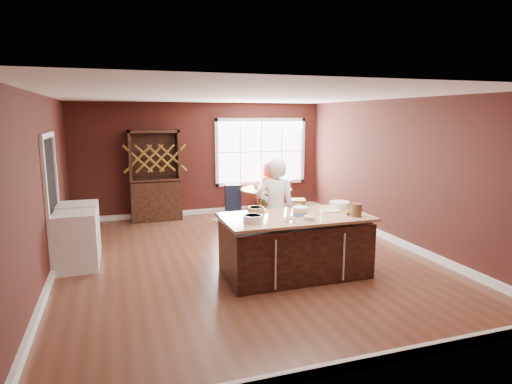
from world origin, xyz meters
TOP-DOWN VIEW (x-y plane):
  - room_shell at (0.00, 0.00)m, footprint 7.00×7.00m
  - window at (1.50, 3.47)m, footprint 2.36×0.10m
  - doorway at (-2.97, 0.60)m, footprint 0.08×1.26m
  - kitchen_island at (0.51, -0.99)m, footprint 2.19×1.15m
  - dining_table at (1.23, 2.32)m, footprint 1.18×1.18m
  - baker at (0.46, -0.29)m, footprint 0.72×0.57m
  - layer_cake at (0.59, -1.00)m, footprint 0.32×0.32m
  - bowl_blue at (-0.22, -1.20)m, footprint 0.28×0.28m
  - bowl_yellow at (0.00, -0.66)m, footprint 0.26×0.26m
  - bowl_pink at (0.28, -1.32)m, footprint 0.16×0.16m
  - bowl_olive at (0.58, -1.32)m, footprint 0.16×0.16m
  - drinking_glass at (0.86, -1.09)m, footprint 0.08×0.08m
  - dinner_plate at (1.16, -0.88)m, footprint 0.30×0.30m
  - white_tub at (1.39, -0.75)m, footprint 0.32×0.32m
  - stoneware_crock at (1.35, -1.31)m, footprint 0.16×0.16m
  - toy_figurine at (1.27, -1.22)m, footprint 0.05×0.05m
  - rug at (1.23, 2.32)m, footprint 2.40×2.04m
  - chair_east at (2.03, 2.37)m, footprint 0.48×0.49m
  - chair_south at (1.15, 1.53)m, footprint 0.43×0.42m
  - chair_north at (1.53, 3.16)m, footprint 0.46×0.45m
  - seated_woman at (1.47, 2.78)m, footprint 0.76×0.66m
  - high_chair at (0.54, 2.67)m, footprint 0.41×0.41m
  - toddler at (0.48, 2.67)m, footprint 0.18×0.14m
  - table_plate at (1.43, 2.21)m, footprint 0.21×0.21m
  - table_cup at (1.04, 2.47)m, footprint 0.16×0.16m
  - hutch at (-1.14, 3.22)m, footprint 1.13×0.47m
  - washer at (-2.64, 0.28)m, footprint 0.63×0.61m
  - dryer at (-2.64, 0.92)m, footprint 0.64×0.62m

SIDE VIEW (x-z plane):
  - rug at x=1.23m, z-range 0.00..0.01m
  - high_chair at x=0.54m, z-range 0.00..0.87m
  - kitchen_island at x=0.51m, z-range -0.02..0.90m
  - chair_north at x=1.53m, z-range 0.00..0.91m
  - washer at x=-2.64m, z-range 0.00..0.91m
  - dryer at x=-2.64m, z-range 0.00..0.93m
  - chair_east at x=2.03m, z-range 0.00..0.94m
  - chair_south at x=1.15m, z-range 0.00..1.00m
  - dining_table at x=1.23m, z-range 0.16..0.91m
  - seated_woman at x=1.47m, z-range 0.00..1.31m
  - table_plate at x=1.43m, z-range 0.75..0.77m
  - table_cup at x=1.04m, z-range 0.75..0.85m
  - toddler at x=0.48m, z-range 0.68..0.94m
  - baker at x=0.46m, z-range 0.00..1.72m
  - dinner_plate at x=1.16m, z-range 0.92..0.94m
  - bowl_pink at x=0.28m, z-range 0.92..0.98m
  - bowl_olive at x=0.58m, z-range 0.92..0.98m
  - toy_figurine at x=1.27m, z-range 0.92..1.01m
  - bowl_yellow at x=0.00m, z-range 0.92..1.02m
  - bowl_blue at x=-0.22m, z-range 0.92..1.03m
  - white_tub at x=1.39m, z-range 0.92..1.03m
  - layer_cake at x=0.59m, z-range 0.92..1.05m
  - drinking_glass at x=0.86m, z-range 0.92..1.07m
  - stoneware_crock at x=1.35m, z-range 0.92..1.11m
  - doorway at x=-2.97m, z-range -0.04..2.09m
  - hutch at x=-1.14m, z-range 0.00..2.07m
  - room_shell at x=0.00m, z-range -2.15..4.85m
  - window at x=1.50m, z-range 0.67..2.33m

